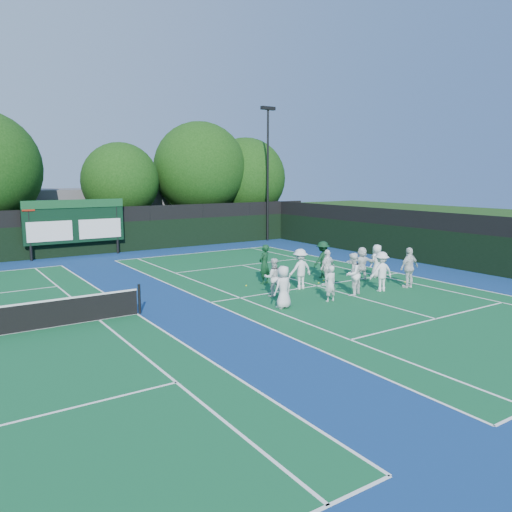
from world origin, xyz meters
TOP-DOWN VIEW (x-y plane):
  - ground at (0.00, 0.00)m, footprint 120.00×120.00m
  - court_apron at (-6.00, 1.00)m, footprint 34.00×32.00m
  - near_court at (0.00, 1.00)m, footprint 11.05×23.85m
  - back_fence at (-6.00, 16.00)m, footprint 34.00×0.08m
  - divider_fence_right at (9.00, 1.00)m, footprint 0.08×32.00m
  - scoreboard at (-7.01, 15.59)m, footprint 6.00×0.21m
  - clubhouse at (-2.00, 24.00)m, footprint 18.00×6.00m
  - light_pole_right at (7.50, 15.70)m, footprint 1.20×0.30m
  - tree_c at (-2.59, 19.58)m, footprint 5.49×5.49m
  - tree_d at (3.80, 19.58)m, footprint 7.24×7.24m
  - tree_e at (8.04, 19.58)m, footprint 6.65×6.65m
  - tennis_ball_0 at (-3.10, -0.55)m, footprint 0.07×0.07m
  - tennis_ball_1 at (0.96, 1.63)m, footprint 0.07×0.07m
  - tennis_ball_3 at (-2.71, 2.74)m, footprint 0.07×0.07m
  - tennis_ball_4 at (0.41, 1.34)m, footprint 0.07×0.07m
  - tennis_ball_5 at (3.94, -0.74)m, footprint 0.07×0.07m
  - player_front_0 at (-3.57, -1.24)m, footprint 0.86×0.63m
  - player_front_1 at (-1.41, -1.46)m, footprint 0.55×0.38m
  - player_front_2 at (0.07, -1.18)m, footprint 1.06×0.94m
  - player_front_3 at (1.64, -1.32)m, footprint 1.21×0.81m
  - player_front_4 at (3.22, -1.52)m, footprint 1.07×0.45m
  - player_back_0 at (-2.80, 0.50)m, footprint 0.95×0.85m
  - player_back_1 at (-1.03, 0.94)m, footprint 1.17×0.68m
  - player_back_2 at (0.46, 0.81)m, footprint 1.05×0.61m
  - player_back_3 at (2.73, 0.91)m, footprint 1.55×1.02m
  - player_back_4 at (3.76, 0.90)m, footprint 0.86×0.61m
  - coach_left at (-1.71, 2.73)m, footprint 0.79×0.67m
  - coach_right at (1.49, 2.33)m, footprint 1.26×0.85m

SIDE VIEW (x-z plane):
  - ground at x=0.00m, z-range 0.00..0.00m
  - court_apron at x=-6.00m, z-range 0.00..0.01m
  - near_court at x=0.00m, z-range 0.01..0.01m
  - tennis_ball_0 at x=-3.10m, z-range 0.00..0.07m
  - tennis_ball_1 at x=0.96m, z-range 0.00..0.07m
  - tennis_ball_3 at x=-2.71m, z-range 0.00..0.07m
  - tennis_ball_4 at x=0.41m, z-range 0.00..0.07m
  - tennis_ball_5 at x=3.94m, z-range 0.00..0.07m
  - player_front_1 at x=-1.41m, z-range 0.00..1.46m
  - player_back_3 at x=2.73m, z-range 0.00..1.60m
  - player_back_0 at x=-2.80m, z-range 0.00..1.61m
  - player_front_0 at x=-3.57m, z-range 0.00..1.63m
  - player_back_4 at x=3.76m, z-range 0.00..1.64m
  - player_back_2 at x=0.46m, z-range 0.00..1.67m
  - player_front_3 at x=1.64m, z-range 0.00..1.74m
  - player_front_2 at x=0.07m, z-range 0.00..1.80m
  - player_back_1 at x=-1.03m, z-range 0.00..1.80m
  - coach_right at x=1.49m, z-range 0.00..1.81m
  - player_front_4 at x=3.22m, z-range 0.00..1.83m
  - coach_left at x=-1.71m, z-range 0.00..1.85m
  - back_fence at x=-6.00m, z-range -0.14..2.86m
  - divider_fence_right at x=9.00m, z-range -0.14..2.86m
  - clubhouse at x=-2.00m, z-range 0.00..4.00m
  - scoreboard at x=-7.01m, z-range 0.42..3.97m
  - tree_c at x=-2.59m, z-range 0.79..8.15m
  - tree_e at x=8.04m, z-range 0.56..8.69m
  - tree_d at x=3.80m, z-range 0.77..9.94m
  - light_pole_right at x=7.50m, z-range 1.24..11.36m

